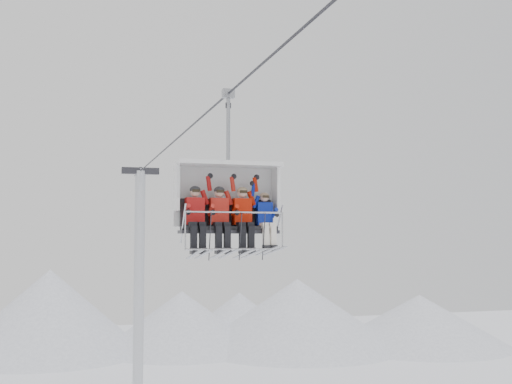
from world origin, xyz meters
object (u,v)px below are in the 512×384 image
object	(u,v)px
skier_center_right	(243,216)
skier_far_right	(266,219)
lift_tower_right	(139,311)
skier_center_left	(220,216)
chairlift_carrier	(227,197)
skier_far_left	(196,216)

from	to	relation	value
skier_center_right	skier_far_right	distance (m)	0.57
lift_tower_right	skier_center_left	world-z (taller)	lift_tower_right
lift_tower_right	chairlift_carrier	bearing A→B (deg)	-90.00
chairlift_carrier	skier_far_left	bearing A→B (deg)	-160.17
lift_tower_right	chairlift_carrier	distance (m)	20.06
lift_tower_right	skier_center_right	xyz separation A→B (m)	(0.34, -19.75, 4.46)
skier_far_left	skier_center_right	bearing A→B (deg)	0.00
skier_far_left	skier_far_right	xyz separation A→B (m)	(1.75, -0.02, -0.06)
skier_center_left	skier_center_right	size ratio (longest dim) A/B	1.00
chairlift_carrier	skier_center_left	xyz separation A→B (m)	(-0.25, -0.30, -0.47)
chairlift_carrier	skier_far_right	distance (m)	1.10
lift_tower_right	skier_far_right	size ratio (longest dim) A/B	7.99
skier_center_right	skier_far_right	world-z (taller)	skier_center_right
skier_far_left	lift_tower_right	bearing A→B (deg)	87.56
chairlift_carrier	skier_center_left	distance (m)	0.61
chairlift_carrier	skier_far_right	bearing A→B (deg)	-19.31
skier_center_right	skier_far_right	size ratio (longest dim) A/B	1.03
chairlift_carrier	skier_far_left	size ratio (longest dim) A/B	2.29
lift_tower_right	skier_far_left	bearing A→B (deg)	-92.44
chairlift_carrier	lift_tower_right	bearing A→B (deg)	90.00
skier_center_left	chairlift_carrier	bearing A→B (deg)	50.93
skier_center_right	skier_far_left	bearing A→B (deg)	180.00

